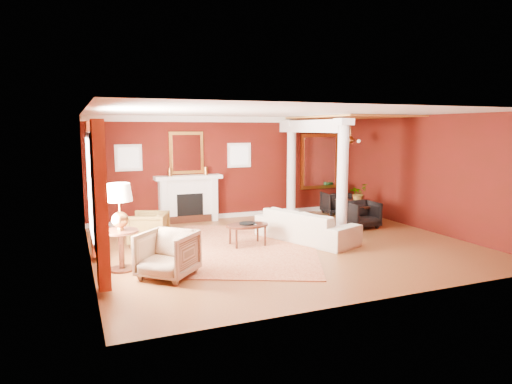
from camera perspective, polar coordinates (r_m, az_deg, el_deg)
name	(u,v)px	position (r m, az deg, el deg)	size (l,w,h in m)	color
ground	(283,245)	(10.19, 3.39, -6.63)	(8.00, 8.00, 0.00)	brown
room_shell	(284,154)	(9.88, 3.48, 4.78)	(8.04, 7.04, 2.92)	#510E0B
fireplace	(189,199)	(12.71, -8.43, -0.82)	(1.85, 0.42, 1.29)	white
overmantel_mirror	(186,153)	(12.71, -8.69, 4.86)	(0.95, 0.07, 1.15)	gold
flank_window_left	(128,158)	(12.46, -15.66, 4.14)	(0.70, 0.07, 0.70)	white
flank_window_right	(239,155)	(13.18, -2.11, 4.62)	(0.70, 0.07, 0.70)	white
left_window	(96,195)	(8.37, -19.39, -0.31)	(0.21, 2.55, 2.60)	white
column_front	(343,177)	(11.02, 10.76, 1.90)	(0.36, 0.36, 2.80)	white
column_back	(291,168)	(13.35, 4.45, 3.04)	(0.36, 0.36, 2.80)	white
header_beam	(310,126)	(12.33, 6.82, 8.16)	(0.30, 3.20, 0.32)	white
amber_ceiling	(351,117)	(12.81, 11.73, 9.16)	(2.30, 3.40, 0.04)	#E09342
dining_mirror	(319,161)	(14.31, 7.94, 3.81)	(1.30, 0.07, 1.70)	gold
chandelier	(350,140)	(12.88, 11.72, 6.38)	(0.60, 0.62, 0.75)	#A26C32
crown_trim	(231,119)	(13.07, -3.17, 9.06)	(8.00, 0.08, 0.16)	white
base_trim	(232,215)	(13.30, -3.08, -2.91)	(8.00, 0.08, 0.12)	white
rug	(240,247)	(9.95, -1.96, -6.93)	(3.24, 4.32, 0.02)	maroon
sofa	(306,220)	(10.53, 6.29, -3.54)	(2.42, 0.71, 0.95)	beige
armchair_leopard	(148,227)	(10.38, -13.29, -4.27)	(0.78, 0.73, 0.81)	black
armchair_stripe	(167,252)	(8.07, -11.01, -7.39)	(0.87, 0.81, 0.89)	tan
coffee_table	(247,226)	(10.02, -1.09, -4.30)	(0.95, 0.95, 0.48)	black
coffee_book	(248,220)	(9.96, -1.02, -3.48)	(0.16, 0.02, 0.22)	black
side_table	(120,212)	(8.52, -16.66, -2.35)	(0.64, 0.64, 1.60)	black
dining_table	(357,206)	(13.02, 12.55, -1.77)	(1.46, 0.52, 0.82)	black
dining_chair_near	(362,213)	(12.16, 13.12, -2.60)	(0.74, 0.69, 0.76)	black
dining_chair_far	(335,202)	(13.98, 9.88, -1.21)	(0.72, 0.67, 0.74)	black
green_urn	(342,201)	(14.37, 10.73, -1.12)	(0.36, 0.36, 0.85)	#15441E
potted_plant	(359,184)	(12.94, 12.71, 0.93)	(0.48, 0.54, 0.42)	#26591E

